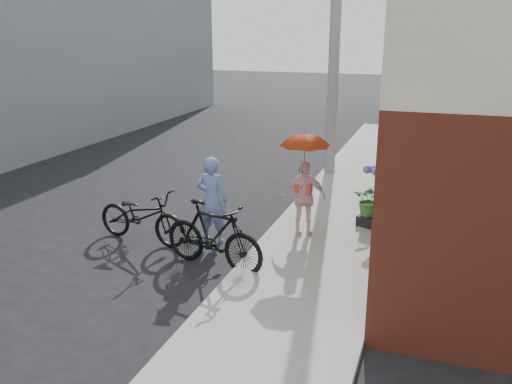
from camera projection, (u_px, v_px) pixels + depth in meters
The scene contains 11 objects.
ground at pixel (199, 254), 9.64m from camera, with size 80.00×80.00×0.00m, color black.
sidewalk at pixel (338, 227), 10.77m from camera, with size 2.20×24.00×0.12m, color #979792.
curb at pixel (282, 221), 11.13m from camera, with size 0.12×24.00×0.12m, color #9E9E99.
utility_pole at pixel (335, 43), 13.70m from camera, with size 0.28×0.28×7.00m, color #9E9E99.
officer at pixel (212, 200), 9.99m from camera, with size 0.60×0.39×1.64m, color #6C86C0.
bike_left at pixel (142, 216), 10.08m from camera, with size 0.67×1.93×1.01m, color black.
bike_right at pixel (213, 236), 8.95m from camera, with size 0.54×1.91×1.15m, color black.
kimono_woman at pixel (303, 197), 10.10m from camera, with size 0.83×0.35×1.42m, color silver.
parasol at pixel (305, 140), 9.78m from camera, with size 0.88×0.88×0.77m, color #C24016.
planter at pixel (369, 221), 10.68m from camera, with size 0.38×0.38×0.20m, color black.
potted_plant at pixel (370, 200), 10.56m from camera, with size 0.59×0.51×0.66m, color #3D732E.
Camera 1 is at (3.87, -8.07, 3.88)m, focal length 38.00 mm.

